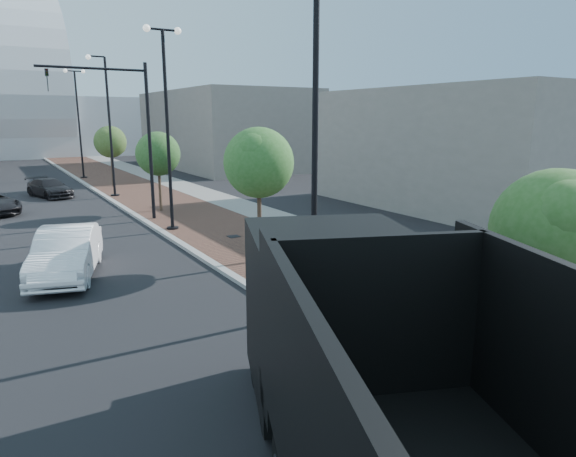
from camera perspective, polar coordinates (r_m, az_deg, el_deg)
sidewalk at (r=42.42m, az=-17.09°, el=4.92°), size 7.00×140.00×0.12m
concrete_strip at (r=43.16m, az=-13.62°, el=5.25°), size 2.40×140.00×0.13m
curb at (r=41.71m, az=-21.76°, el=4.47°), size 0.30×140.00×0.14m
dump_truck at (r=6.58m, az=12.66°, el=-22.13°), size 7.82×14.07×3.92m
white_sedan at (r=18.61m, az=-23.99°, el=-2.56°), size 3.19×5.36×1.67m
dark_car_far at (r=37.78m, az=-25.61°, el=4.21°), size 2.98×4.64×1.25m
pedestrian at (r=15.36m, az=21.18°, el=-4.86°), size 0.84×0.71×1.94m
streetlight_1 at (r=13.08m, az=2.67°, el=8.14°), size 1.44×0.56×9.21m
streetlight_2 at (r=23.99m, az=-13.61°, el=11.01°), size 1.72×0.56×9.28m
streetlight_3 at (r=35.58m, az=-19.83°, el=10.28°), size 1.44×0.56×9.21m
streetlight_4 at (r=47.40m, az=-22.79°, el=11.04°), size 1.72×0.56×9.28m
traffic_mast at (r=26.62m, az=-17.55°, el=11.26°), size 5.09×0.20×8.00m
tree_0 at (r=9.93m, az=28.24°, el=-0.33°), size 2.28×2.21×4.52m
tree_1 at (r=18.02m, az=-3.28°, el=7.49°), size 2.55×2.53×5.03m
tree_2 at (r=29.16m, az=-14.57°, el=8.26°), size 2.50×2.46×4.58m
tree_3 at (r=40.76m, az=-19.61°, el=9.31°), size 2.44×2.40×4.71m
convention_center at (r=85.95m, az=-28.77°, el=11.57°), size 50.00×30.00×50.00m
commercial_block_ne at (r=55.71m, az=-7.30°, el=11.16°), size 12.00×22.00×8.00m
commercial_block_e at (r=32.43m, az=18.86°, el=8.69°), size 10.00×16.00×7.00m
utility_cover_1 at (r=13.78m, az=13.98°, el=-10.09°), size 0.50×0.50×0.02m
utility_cover_2 at (r=22.46m, az=-6.25°, el=-0.90°), size 0.50×0.50×0.02m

